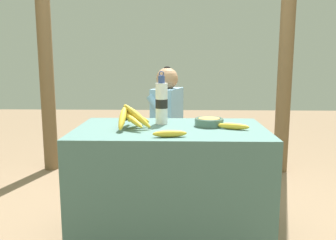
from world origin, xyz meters
TOP-DOWN VIEW (x-y plane):
  - ground_plane at (0.00, 0.00)m, footprint 12.00×12.00m
  - market_counter at (0.00, 0.00)m, footprint 1.17×0.73m
  - banana_bunch_ripe at (-0.24, -0.02)m, footprint 0.20×0.32m
  - serving_bowl at (0.24, 0.06)m, footprint 0.18×0.18m
  - water_bottle at (-0.06, 0.14)m, footprint 0.08×0.08m
  - loose_banana_front at (0.00, -0.27)m, footprint 0.19×0.07m
  - loose_banana_side at (0.38, -0.04)m, footprint 0.20×0.10m
  - wooden_bench at (-0.09, 1.07)m, footprint 1.44×0.32m
  - seated_vendor at (-0.10, 1.05)m, footprint 0.47×0.43m
  - banana_bunch_green at (-0.46, 1.07)m, footprint 0.18×0.29m
  - support_post_near at (-1.31, 1.50)m, footprint 0.15×0.15m
  - support_post_far at (1.12, 1.50)m, footprint 0.15×0.15m

SIDE VIEW (x-z plane):
  - ground_plane at x=0.00m, z-range 0.00..0.00m
  - wooden_bench at x=-0.09m, z-range 0.14..0.56m
  - market_counter at x=0.00m, z-range 0.00..0.74m
  - banana_bunch_green at x=-0.46m, z-range 0.42..0.57m
  - seated_vendor at x=-0.10m, z-range 0.09..1.19m
  - loose_banana_front at x=0.00m, z-range 0.74..0.78m
  - loose_banana_side at x=0.38m, z-range 0.74..0.78m
  - serving_bowl at x=0.24m, z-range 0.75..0.80m
  - banana_bunch_ripe at x=-0.24m, z-range 0.74..0.90m
  - water_bottle at x=-0.06m, z-range 0.71..1.06m
  - support_post_near at x=-1.31m, z-range 0.00..2.65m
  - support_post_far at x=1.12m, z-range 0.00..2.65m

